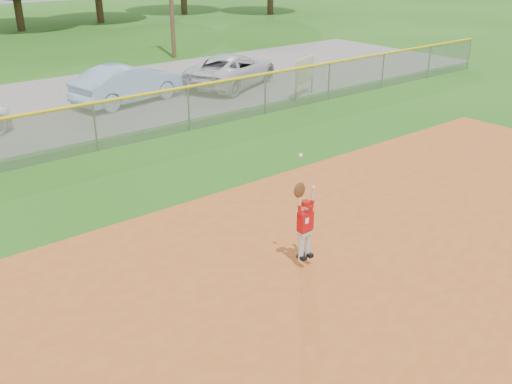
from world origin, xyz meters
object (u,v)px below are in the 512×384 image
car_blue (128,84)px  car_white_b (232,70)px  ballplayer (304,220)px  sponsor_sign (305,71)px

car_blue → car_white_b: bearing=-103.6°
car_blue → ballplayer: (-3.24, -13.57, 0.25)m
sponsor_sign → car_blue: bearing=148.7°
car_white_b → ballplayer: bearing=124.0°
sponsor_sign → ballplayer: (-9.28, -9.89, -0.04)m
car_blue → sponsor_sign: bearing=-132.1°
car_blue → sponsor_sign: sponsor_sign is taller
car_blue → sponsor_sign: (6.05, -3.68, 0.29)m
car_blue → ballplayer: ballplayer is taller
car_blue → car_white_b: 4.90m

